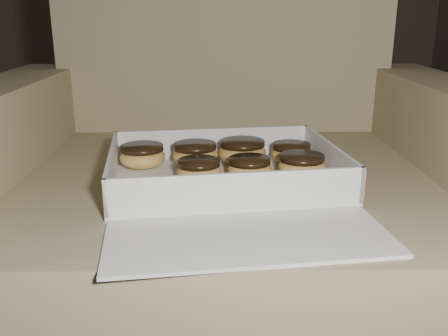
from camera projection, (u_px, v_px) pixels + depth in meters
armchair at (225, 222)px, 1.03m from camera, size 0.98×0.82×1.02m
bakery_box at (229, 184)px, 0.81m from camera, size 0.43×0.48×0.06m
donut_a at (250, 168)px, 0.84m from camera, size 0.08×0.08×0.04m
donut_b at (142, 156)px, 0.90m from camera, size 0.08×0.08×0.04m
donut_c at (291, 153)px, 0.93m from camera, size 0.08×0.08×0.04m
donut_d at (199, 170)px, 0.83m from camera, size 0.07×0.07×0.04m
donut_e at (302, 165)px, 0.85m from camera, size 0.08×0.08×0.04m
donut_f at (195, 154)px, 0.91m from camera, size 0.08×0.08×0.04m
donut_g at (242, 151)px, 0.92m from camera, size 0.09×0.09×0.04m
crumb_a at (296, 195)px, 0.77m from camera, size 0.01×0.01×0.00m
crumb_b at (264, 200)px, 0.75m from camera, size 0.01×0.01×0.00m
crumb_c at (293, 185)px, 0.81m from camera, size 0.01×0.01×0.00m
crumb_d at (159, 191)px, 0.78m from camera, size 0.01×0.01×0.00m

